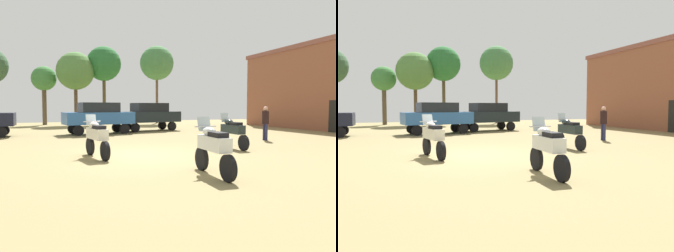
{
  "view_description": "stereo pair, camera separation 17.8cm",
  "coord_description": "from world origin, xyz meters",
  "views": [
    {
      "loc": [
        -2.97,
        -11.0,
        1.78
      ],
      "look_at": [
        3.15,
        5.14,
        0.71
      ],
      "focal_mm": 33.81,
      "sensor_mm": 36.0,
      "label": 1
    },
    {
      "loc": [
        -2.8,
        -11.06,
        1.78
      ],
      "look_at": [
        3.15,
        5.14,
        0.71
      ],
      "focal_mm": 33.81,
      "sensor_mm": 36.0,
      "label": 2
    }
  ],
  "objects": [
    {
      "name": "car_2",
      "position": [
        0.04,
        9.39,
        1.19
      ],
      "size": [
        4.52,
        2.42,
        2.0
      ],
      "rotation": [
        0.0,
        0.0,
        1.72
      ],
      "color": "black",
      "rests_on": "ground"
    },
    {
      "name": "person_1",
      "position": [
        7.56,
        2.51,
        1.05
      ],
      "size": [
        0.34,
        0.34,
        1.76
      ],
      "rotation": [
        0.0,
        0.0,
        4.72
      ],
      "color": "#27294E",
      "rests_on": "ground"
    },
    {
      "name": "ground_plane",
      "position": [
        0.0,
        0.0,
        0.01
      ],
      "size": [
        44.0,
        52.0,
        0.02
      ],
      "color": "olive"
    },
    {
      "name": "tree_2",
      "position": [
        7.76,
        20.58,
        6.26
      ],
      "size": [
        3.53,
        3.53,
        8.03
      ],
      "color": "brown",
      "rests_on": "ground"
    },
    {
      "name": "tree_9",
      "position": [
        -3.29,
        21.33,
        4.3
      ],
      "size": [
        2.31,
        2.31,
        5.55
      ],
      "color": "brown",
      "rests_on": "ground"
    },
    {
      "name": "tree_3",
      "position": [
        -0.49,
        20.18,
        5.08
      ],
      "size": [
        3.53,
        3.53,
        6.85
      ],
      "color": "brown",
      "rests_on": "ground"
    },
    {
      "name": "motorcycle_2",
      "position": [
        4.25,
        0.42,
        0.74
      ],
      "size": [
        0.62,
        2.25,
        1.47
      ],
      "rotation": [
        0.0,
        0.0,
        0.0
      ],
      "color": "black",
      "rests_on": "ground"
    },
    {
      "name": "car_3",
      "position": [
        3.86,
        10.78,
        1.19
      ],
      "size": [
        4.54,
        2.49,
        2.0
      ],
      "rotation": [
        0.0,
        0.0,
        1.74
      ],
      "color": "black",
      "rests_on": "ground"
    },
    {
      "name": "tree_4",
      "position": [
        2.21,
        20.35,
        5.89
      ],
      "size": [
        3.35,
        3.35,
        7.59
      ],
      "color": "#4C4026",
      "rests_on": "ground"
    },
    {
      "name": "motorcycle_6",
      "position": [
        -1.43,
        -0.06,
        0.74
      ],
      "size": [
        0.71,
        2.13,
        1.48
      ],
      "rotation": [
        0.0,
        0.0,
        0.2
      ],
      "color": "black",
      "rests_on": "ground"
    },
    {
      "name": "motorcycle_4",
      "position": [
        0.94,
        -3.94,
        0.74
      ],
      "size": [
        0.62,
        2.1,
        1.48
      ],
      "rotation": [
        0.0,
        0.0,
        -0.03
      ],
      "color": "black",
      "rests_on": "ground"
    }
  ]
}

